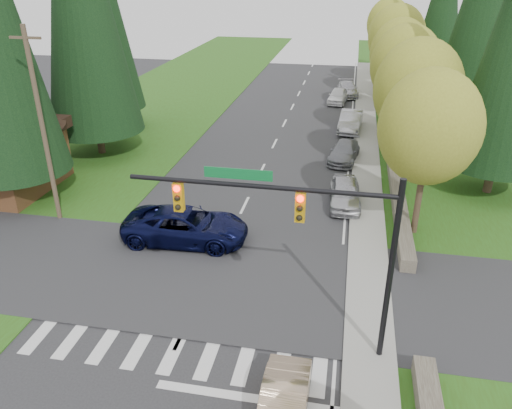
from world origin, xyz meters
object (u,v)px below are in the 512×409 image
(parked_car_c, at_px, (351,121))
(suv_navy, at_px, (186,226))
(parked_car_b, at_px, (344,152))
(sedan_champagne, at_px, (283,409))
(parked_car_a, at_px, (345,193))
(parked_car_e, at_px, (348,89))
(parked_car_d, at_px, (338,96))

(parked_car_c, bearing_deg, suv_navy, -106.44)
(suv_navy, relative_size, parked_car_b, 1.40)
(sedan_champagne, height_order, suv_navy, suv_navy)
(parked_car_a, xyz_separation_m, parked_car_c, (0.00, 14.29, 0.06))
(sedan_champagne, xyz_separation_m, parked_car_e, (0.78, 42.00, 0.04))
(parked_car_b, distance_m, parked_car_e, 19.18)
(parked_car_b, bearing_deg, parked_car_a, -80.14)
(parked_car_a, relative_size, parked_car_b, 0.98)
(sedan_champagne, xyz_separation_m, parked_car_a, (1.33, 15.66, 0.08))
(suv_navy, distance_m, parked_car_b, 14.76)
(parked_car_d, distance_m, parked_car_e, 3.26)
(sedan_champagne, height_order, parked_car_e, parked_car_e)
(parked_car_b, bearing_deg, sedan_champagne, -85.01)
(parked_car_b, bearing_deg, parked_car_c, 95.39)
(parked_car_b, xyz_separation_m, parked_car_c, (0.28, 7.13, 0.15))
(parked_car_e, bearing_deg, parked_car_b, -96.47)
(suv_navy, bearing_deg, sedan_champagne, -150.87)
(parked_car_a, bearing_deg, suv_navy, -146.21)
(sedan_champagne, distance_m, parked_car_d, 38.86)
(parked_car_a, distance_m, parked_car_b, 7.17)
(suv_navy, xyz_separation_m, parked_car_a, (7.58, 5.66, -0.12))
(sedan_champagne, height_order, parked_car_b, sedan_champagne)
(parked_car_d, bearing_deg, parked_car_a, -80.05)
(sedan_champagne, bearing_deg, parked_car_d, 89.75)
(sedan_champagne, relative_size, parked_car_c, 0.83)
(sedan_champagne, bearing_deg, parked_car_b, 87.00)
(suv_navy, height_order, parked_car_e, suv_navy)
(sedan_champagne, relative_size, parked_car_a, 0.92)
(sedan_champagne, relative_size, parked_car_b, 0.90)
(parked_car_d, bearing_deg, parked_car_c, -74.57)
(parked_car_e, bearing_deg, parked_car_d, -112.36)
(parked_car_b, relative_size, parked_car_c, 0.91)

